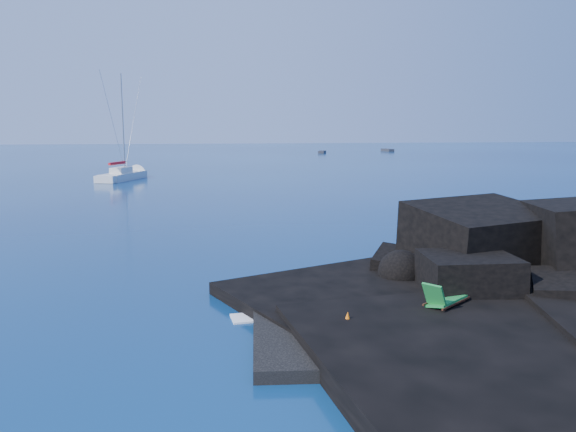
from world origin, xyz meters
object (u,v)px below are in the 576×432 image
Objects in this scene: deck_chair at (447,294)px; distant_boat_b at (387,151)px; sailboat at (124,180)px; marker_cone at (348,320)px; distant_boat_a at (322,153)px; sunbather at (410,318)px.

deck_chair reaches higher than distant_boat_b.
sailboat is 54.59m from deck_chair.
deck_chair is (16.08, -52.16, 0.97)m from sailboat.
marker_cone reaches higher than distant_boat_b.
distant_boat_b is at bearing 34.66° from deck_chair.
sailboat is 73.80m from distant_boat_a.
deck_chair is 1.06× the size of sunbather.
distant_boat_a is at bearing 79.20° from sailboat.
sunbather is 1.95m from marker_cone.
marker_cone is (-1.95, -0.10, 0.08)m from sunbather.
marker_cone is 0.10× the size of distant_boat_b.
distant_boat_a is 0.91× the size of distant_boat_b.
sailboat reaches higher than marker_cone.
sailboat is 54.45m from marker_cone.
sailboat is at bearing -136.05° from distant_boat_b.
sunbather is at bearing -54.10° from sailboat.
sailboat is 25.02× the size of marker_cone.
deck_chair is 3.63× the size of marker_cone.
deck_chair is at bearing 13.14° from marker_cone.
distant_boat_b is (42.62, 123.55, -0.51)m from sunbather.
sunbather is 130.69m from distant_boat_b.
deck_chair is at bearing -115.57° from distant_boat_b.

